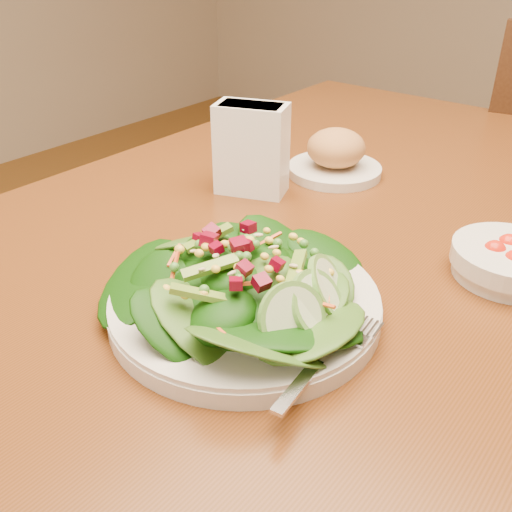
% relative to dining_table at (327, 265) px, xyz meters
% --- Properties ---
extents(dining_table, '(0.90, 1.40, 0.75)m').
position_rel_dining_table_xyz_m(dining_table, '(0.00, 0.00, 0.00)').
color(dining_table, '#5E2E14').
rests_on(dining_table, ground_plane).
extents(salad_plate, '(0.30, 0.30, 0.09)m').
position_rel_dining_table_xyz_m(salad_plate, '(0.08, -0.29, 0.13)').
color(salad_plate, silver).
rests_on(salad_plate, dining_table).
extents(bread_plate, '(0.16, 0.16, 0.08)m').
position_rel_dining_table_xyz_m(bread_plate, '(-0.07, 0.12, 0.13)').
color(bread_plate, silver).
rests_on(bread_plate, dining_table).
extents(tomato_bowl, '(0.14, 0.14, 0.05)m').
position_rel_dining_table_xyz_m(tomato_bowl, '(0.27, -0.03, 0.12)').
color(tomato_bowl, silver).
rests_on(tomato_bowl, dining_table).
extents(napkin_holder, '(0.12, 0.10, 0.14)m').
position_rel_dining_table_xyz_m(napkin_holder, '(-0.14, -0.02, 0.18)').
color(napkin_holder, white).
rests_on(napkin_holder, dining_table).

